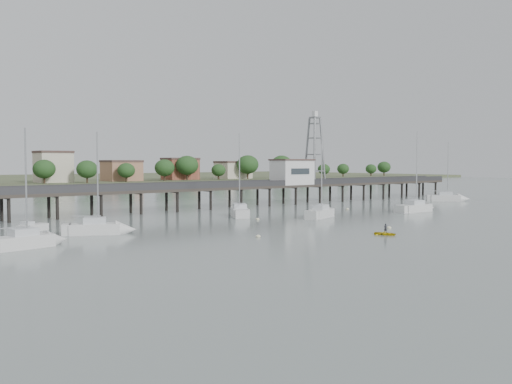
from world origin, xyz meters
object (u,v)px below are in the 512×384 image
Objects in this scene: sailboat_e at (452,198)px; sailboat_a at (34,241)px; sailboat_d at (420,208)px; sailboat_c at (323,213)px; lattice_tower at (315,151)px; sailboat_b at (105,229)px; white_tender at (32,228)px; sailboat_f at (239,212)px; pier at (189,189)px; yellow_dinghy at (385,235)px.

sailboat_a is at bearing -124.41° from sailboat_e.
sailboat_a is at bearing -178.92° from sailboat_d.
sailboat_d is (20.85, -3.14, -0.01)m from sailboat_c.
lattice_tower is 1.20× the size of sailboat_b.
sailboat_f is at bearing -22.36° from white_tender.
lattice_tower reaches higher than sailboat_f.
pier is 61.30m from sailboat_e.
pier is at bearing -146.65° from sailboat_e.
pier is 11.78× the size of sailboat_a.
pier is 10.70× the size of sailboat_f.
sailboat_f reaches higher than yellow_dinghy.
sailboat_c reaches higher than sailboat_b.
sailboat_b is (-57.38, -22.75, -10.46)m from lattice_tower.
lattice_tower is 33.40m from sailboat_e.
sailboat_d is 1.06× the size of sailboat_f.
sailboat_c reaches higher than sailboat_a.
sailboat_a is 0.98× the size of sailboat_b.
sailboat_a is at bearing -141.81° from pier.
sailboat_c is at bearing -131.84° from lattice_tower.
lattice_tower is 1.22× the size of sailboat_a.
sailboat_f reaches higher than sailboat_e.
lattice_tower is 35.01m from sailboat_f.
sailboat_c is at bearing 47.08° from yellow_dinghy.
sailboat_d reaches higher than yellow_dinghy.
pier is 35.15m from white_tender.
sailboat_f is (-8.96, 10.32, -0.00)m from sailboat_c.
sailboat_c is 0.93× the size of sailboat_f.
sailboat_b reaches higher than white_tender.
sailboat_e is 3.46× the size of white_tender.
sailboat_d is 32.71m from sailboat_f.
lattice_tower is at bearing 38.03° from yellow_dinghy.
sailboat_d is (30.84, -27.17, -3.16)m from pier.
sailboat_d is at bearing -91.40° from lattice_tower.
white_tender is (-63.39, -14.39, -10.65)m from lattice_tower.
yellow_dinghy is (35.80, -16.10, -0.64)m from sailboat_a.
white_tender is at bearing 120.20° from yellow_dinghy.
yellow_dinghy is at bearing -34.62° from sailboat_a.
sailboat_f reaches higher than sailboat_b.
yellow_dinghy is at bearing -90.15° from pier.
lattice_tower is 3.84× the size of white_tender.
sailboat_b is at bearing -77.84° from white_tender.
sailboat_e reaches higher than white_tender.
sailboat_c is at bearing -67.42° from pier.
yellow_dinghy is (25.76, -21.60, -0.64)m from sailboat_b.
sailboat_c is 21.09m from sailboat_d.
sailboat_f is (-58.23, 1.66, -0.00)m from sailboat_e.
yellow_dinghy is at bearing -106.09° from sailboat_e.
sailboat_a is at bearing -126.03° from sailboat_b.
sailboat_e reaches higher than sailboat_c.
yellow_dinghy is (-30.96, -17.18, -0.63)m from sailboat_d.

